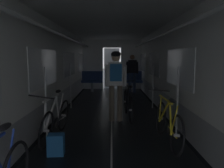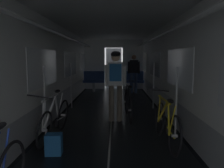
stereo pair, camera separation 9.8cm
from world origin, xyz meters
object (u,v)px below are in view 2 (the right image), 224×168
at_px(bench_seat_far_right, 133,79).
at_px(backpack_on_floor, 54,144).
at_px(person_standing_near_bench, 134,71).
at_px(person_cyclist_aisle, 116,78).
at_px(bench_seat_far_left, 94,79).
at_px(bicycle_black_in_aisle, 128,104).
at_px(bicycle_white, 55,119).
at_px(bicycle_yellow, 166,124).

distance_m(bench_seat_far_right, backpack_on_floor, 6.98).
bearing_deg(person_standing_near_bench, person_cyclist_aisle, -100.22).
relative_size(bench_seat_far_left, person_cyclist_aisle, 0.57).
bearing_deg(bench_seat_far_right, bench_seat_far_left, 180.00).
height_order(bicycle_black_in_aisle, person_standing_near_bench, person_standing_near_bench).
relative_size(bench_seat_far_right, bicycle_white, 0.58).
bearing_deg(bicycle_yellow, bicycle_black_in_aisle, 109.04).
distance_m(person_standing_near_bench, backpack_on_floor, 6.66).
xyz_separation_m(bench_seat_far_left, backpack_on_floor, (0.00, -6.74, -0.40)).
bearing_deg(backpack_on_floor, bicycle_yellow, 13.86).
xyz_separation_m(bicycle_white, person_standing_near_bench, (1.98, 5.63, 0.59)).
bearing_deg(bicycle_yellow, bench_seat_far_left, 107.09).
bearing_deg(bench_seat_far_left, bicycle_white, -91.69).
bearing_deg(backpack_on_floor, bicycle_black_in_aisle, 58.92).
relative_size(bench_seat_far_right, bicycle_black_in_aisle, 0.58).
relative_size(bicycle_yellow, person_cyclist_aisle, 0.98).
height_order(bench_seat_far_left, bicycle_white, same).
distance_m(bench_seat_far_right, person_standing_near_bench, 0.55).
relative_size(bench_seat_far_left, bench_seat_far_right, 1.00).
bearing_deg(bench_seat_far_left, bench_seat_far_right, 0.00).
relative_size(bench_seat_far_left, bicycle_white, 0.58).
bearing_deg(bench_seat_far_left, backpack_on_floor, -89.98).
bearing_deg(bench_seat_far_right, bicycle_yellow, -88.85).
bearing_deg(bench_seat_far_left, person_standing_near_bench, -11.79).
xyz_separation_m(bicycle_yellow, person_cyclist_aisle, (-0.92, 1.46, 0.69)).
height_order(bicycle_yellow, bicycle_black_in_aisle, bicycle_yellow).
bearing_deg(backpack_on_floor, bicycle_white, 103.86).
xyz_separation_m(bicycle_white, bicycle_black_in_aisle, (1.51, 1.47, 0.00)).
distance_m(bench_seat_far_right, bicycle_white, 6.33).
bearing_deg(bicycle_white, bench_seat_far_right, 71.78).
distance_m(bench_seat_far_left, bicycle_yellow, 6.55).
xyz_separation_m(bicycle_yellow, backpack_on_floor, (-1.92, -0.47, -0.21)).
xyz_separation_m(bicycle_yellow, bicycle_black_in_aisle, (-0.60, 1.73, 0.00)).
relative_size(bench_seat_far_right, person_standing_near_bench, 0.58).
distance_m(bicycle_black_in_aisle, backpack_on_floor, 2.58).
height_order(bench_seat_far_right, person_standing_near_bench, person_standing_near_bench).
bearing_deg(bench_seat_far_right, bicycle_black_in_aisle, -95.92).
relative_size(bicycle_black_in_aisle, backpack_on_floor, 4.97).
bearing_deg(person_cyclist_aisle, bicycle_yellow, -57.79).
height_order(bench_seat_far_left, backpack_on_floor, bench_seat_far_left).
bearing_deg(bicycle_black_in_aisle, bench_seat_far_left, 106.34).
distance_m(bench_seat_far_right, person_cyclist_aisle, 4.89).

